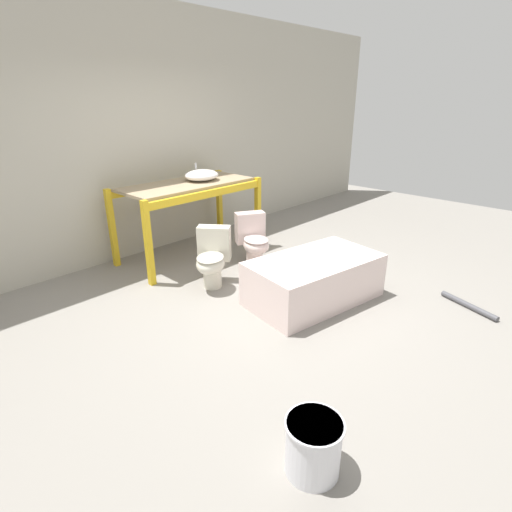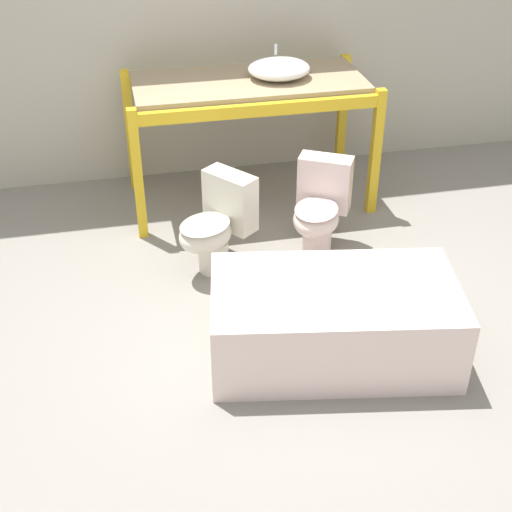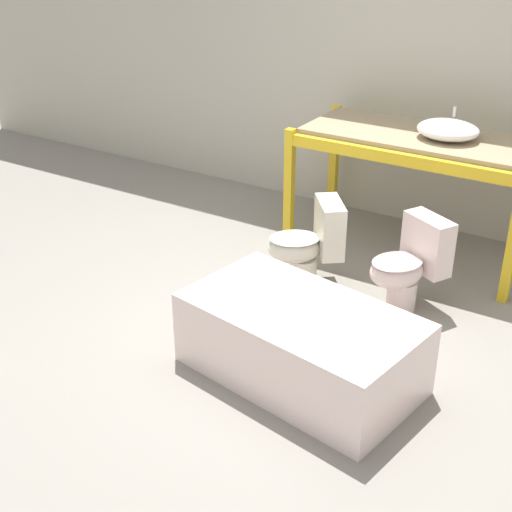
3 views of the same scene
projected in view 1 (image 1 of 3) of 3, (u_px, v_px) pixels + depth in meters
The scene contains 9 objects.
ground_plane at pixel (263, 301), 4.33m from camera, with size 12.00×12.00×0.00m, color gray.
warehouse_wall_rear at pixel (135, 134), 5.19m from camera, with size 10.80×0.08×3.20m.
shelving_rack at pixel (188, 194), 5.26m from camera, with size 1.88×0.90×1.01m.
sink_basin at pixel (202, 175), 5.32m from camera, with size 0.47×0.41×0.22m.
bathtub_main at pixel (314, 276), 4.25m from camera, with size 1.52×1.01×0.48m.
toilet_near at pixel (212, 258), 4.55m from camera, with size 0.64×0.61×0.67m.
toilet_far at pixel (254, 240), 5.11m from camera, with size 0.57×0.64×0.67m.
bucket_white at pixel (313, 446), 2.30m from camera, with size 0.34×0.34×0.36m.
loose_pipe at pixel (469, 305), 4.17m from camera, with size 0.27×0.62×0.06m.
Camera 1 is at (-2.84, -2.58, 2.06)m, focal length 28.00 mm.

